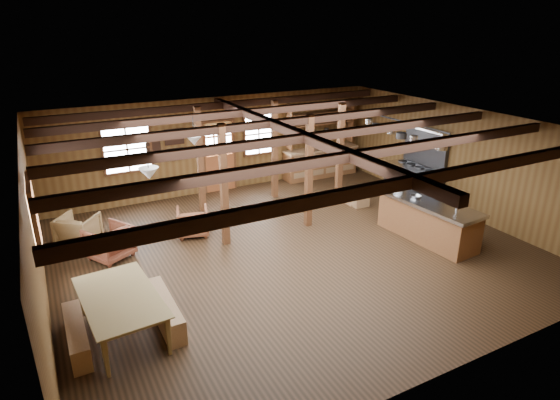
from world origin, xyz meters
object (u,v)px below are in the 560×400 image
Objects in this scene: commercial_range at (415,177)px; armchair_c at (79,230)px; dining_table at (125,314)px; kitchen_island at (428,220)px; armchair_b at (193,222)px; armchair_a at (109,242)px.

commercial_range is 8.95m from armchair_c.
dining_table is 3.84m from armchair_c.
commercial_range reaches higher than kitchen_island.
dining_table reaches higher than armchair_b.
kitchen_island is 6.97m from dining_table.
commercial_range is at bearing 147.19° from armchair_a.
commercial_range is at bearing -151.31° from armchair_c.
kitchen_island is at bearing 165.77° from armchair_b.
armchair_c is at bearing 0.57° from armchair_b.
armchair_b is (-6.37, 0.67, -0.33)m from commercial_range.
armchair_b is (-4.79, 2.80, -0.14)m from kitchen_island.
armchair_b is (1.96, 0.31, -0.04)m from armchair_a.
armchair_a is 1.12m from armchair_c.
kitchen_island is at bearing 129.44° from armchair_a.
dining_table is 2.84m from armchair_a.
kitchen_island is at bearing -168.22° from armchair_c.
commercial_range is 8.35m from armchair_a.
kitchen_island is 2.66m from commercial_range.
commercial_range is at bearing 48.70° from kitchen_island.
commercial_range reaches higher than armchair_b.
commercial_range is (1.58, 2.13, 0.19)m from kitchen_island.
commercial_range is 1.03× the size of dining_table.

